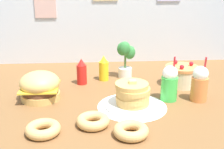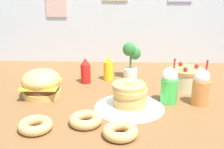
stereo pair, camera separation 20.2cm
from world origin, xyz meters
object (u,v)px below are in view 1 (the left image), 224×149
(mustard_bottle, at_px, (104,69))
(cream_soda_cup, at_px, (169,83))
(pancake_stack, at_px, (133,96))
(donut_pink_glaze, at_px, (43,129))
(ketchup_bottle, at_px, (82,72))
(orange_float_cup, at_px, (200,84))
(donut_chocolate, at_px, (93,121))
(donut_vanilla, at_px, (131,130))
(potted_plant, at_px, (125,58))
(layer_cake, at_px, (181,76))
(burger, at_px, (40,86))

(mustard_bottle, bearing_deg, cream_soda_cup, -45.29)
(pancake_stack, height_order, donut_pink_glaze, pancake_stack)
(donut_pink_glaze, bearing_deg, ketchup_bottle, 76.10)
(orange_float_cup, relative_size, donut_pink_glaze, 1.61)
(donut_chocolate, xyz_separation_m, donut_vanilla, (0.20, -0.13, 0.00))
(potted_plant, bearing_deg, layer_cake, -27.64)
(mustard_bottle, bearing_deg, potted_plant, 16.52)
(burger, xyz_separation_m, potted_plant, (0.64, 0.41, 0.07))
(pancake_stack, xyz_separation_m, mustard_bottle, (-0.16, 0.53, 0.02))
(donut_vanilla, bearing_deg, donut_chocolate, 148.07)
(layer_cake, height_order, orange_float_cup, orange_float_cup)
(mustard_bottle, distance_m, donut_pink_glaze, 0.92)
(ketchup_bottle, bearing_deg, orange_float_cup, -25.15)
(orange_float_cup, xyz_separation_m, donut_vanilla, (-0.52, -0.43, -0.09))
(ketchup_bottle, bearing_deg, layer_cake, -6.33)
(pancake_stack, distance_m, mustard_bottle, 0.55)
(cream_soda_cup, height_order, orange_float_cup, same)
(mustard_bottle, bearing_deg, layer_cake, -15.26)
(donut_chocolate, bearing_deg, pancake_stack, 42.33)
(orange_float_cup, distance_m, donut_pink_glaze, 1.07)
(orange_float_cup, xyz_separation_m, potted_plant, (-0.45, 0.51, 0.05))
(ketchup_bottle, xyz_separation_m, mustard_bottle, (0.18, 0.08, 0.00))
(burger, relative_size, potted_plant, 0.87)
(pancake_stack, distance_m, potted_plant, 0.59)
(ketchup_bottle, height_order, mustard_bottle, same)
(pancake_stack, bearing_deg, potted_plant, 88.15)
(pancake_stack, height_order, layer_cake, layer_cake)
(burger, distance_m, donut_pink_glaze, 0.49)
(pancake_stack, relative_size, donut_pink_glaze, 1.83)
(burger, height_order, donut_pink_glaze, burger)
(donut_chocolate, height_order, potted_plant, potted_plant)
(cream_soda_cup, height_order, donut_chocolate, cream_soda_cup)
(donut_pink_glaze, distance_m, donut_chocolate, 0.28)
(mustard_bottle, height_order, potted_plant, potted_plant)
(layer_cake, distance_m, donut_pink_glaze, 1.17)
(orange_float_cup, distance_m, potted_plant, 0.68)
(donut_vanilla, relative_size, potted_plant, 0.61)
(donut_vanilla, bearing_deg, ketchup_bottle, 109.18)
(orange_float_cup, bearing_deg, ketchup_bottle, 154.85)
(donut_pink_glaze, relative_size, potted_plant, 0.61)
(layer_cake, relative_size, donut_vanilla, 1.34)
(cream_soda_cup, xyz_separation_m, orange_float_cup, (0.20, -0.02, 0.00))
(layer_cake, relative_size, donut_pink_glaze, 1.34)
(mustard_bottle, height_order, orange_float_cup, orange_float_cup)
(burger, relative_size, orange_float_cup, 0.88)
(donut_pink_glaze, bearing_deg, donut_chocolate, 15.43)
(burger, distance_m, donut_chocolate, 0.55)
(ketchup_bottle, height_order, donut_pink_glaze, ketchup_bottle)
(ketchup_bottle, distance_m, potted_plant, 0.39)
(layer_cake, relative_size, mustard_bottle, 1.25)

